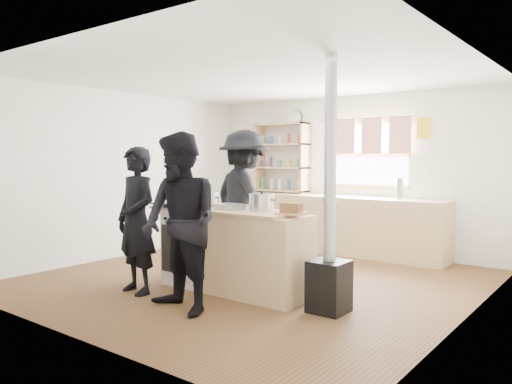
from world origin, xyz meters
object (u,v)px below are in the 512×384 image
at_px(cooking_island, 234,250).
at_px(person_near_left, 137,220).
at_px(stockpot_counter, 262,202).
at_px(flue_heater, 329,246).
at_px(roast_tray, 231,206).
at_px(stockpot_stove, 209,199).
at_px(person_near_right, 180,223).
at_px(skillet_greens, 172,204).
at_px(bread_board, 291,210).
at_px(thermos, 400,189).
at_px(person_far, 244,200).

relative_size(cooking_island, person_near_left, 1.20).
bearing_deg(person_near_left, stockpot_counter, 43.19).
xyz_separation_m(stockpot_counter, flue_heater, (0.92, -0.13, -0.38)).
xyz_separation_m(roast_tray, stockpot_stove, (-0.48, 0.17, 0.05)).
distance_m(cooking_island, person_near_right, 1.02).
bearing_deg(cooking_island, flue_heater, -1.31).
height_order(person_near_left, person_near_right, person_near_right).
height_order(skillet_greens, bread_board, bread_board).
bearing_deg(flue_heater, person_near_left, -161.55).
bearing_deg(person_near_left, thermos, 72.00).
distance_m(skillet_greens, person_near_right, 1.13).
distance_m(stockpot_counter, person_near_right, 1.06).
height_order(bread_board, flue_heater, flue_heater).
xyz_separation_m(skillet_greens, person_near_right, (0.87, -0.71, -0.08)).
bearing_deg(thermos, person_far, -127.91).
bearing_deg(skillet_greens, flue_heater, 5.47).
relative_size(thermos, person_near_left, 0.18).
distance_m(roast_tray, person_far, 1.12).
relative_size(roast_tray, person_far, 0.17).
xyz_separation_m(thermos, bread_board, (-0.05, -2.80, -0.07)).
xyz_separation_m(cooking_island, stockpot_stove, (-0.50, 0.14, 0.55)).
xyz_separation_m(bread_board, flue_heater, (0.44, 0.00, -0.33)).
height_order(cooking_island, roast_tray, roast_tray).
distance_m(flue_heater, person_far, 2.08).
xyz_separation_m(thermos, person_near_right, (-0.74, -3.70, -0.17)).
distance_m(stockpot_stove, flue_heater, 1.78).
bearing_deg(person_near_left, bread_board, 30.42).
height_order(roast_tray, person_near_left, person_near_left).
xyz_separation_m(skillet_greens, person_near_left, (-0.05, -0.49, -0.14)).
height_order(stockpot_stove, person_near_right, person_near_right).
height_order(thermos, flue_heater, flue_heater).
height_order(thermos, skillet_greens, thermos).
relative_size(skillet_greens, flue_heater, 0.12).
bearing_deg(person_far, thermos, -107.72).
relative_size(cooking_island, skillet_greens, 6.35).
relative_size(stockpot_stove, flue_heater, 0.09).
distance_m(roast_tray, stockpot_stove, 0.51).
bearing_deg(flue_heater, person_near_right, -141.46).
bearing_deg(flue_heater, stockpot_counter, 171.95).
distance_m(skillet_greens, person_near_left, 0.51).
relative_size(thermos, stockpot_counter, 1.04).
distance_m(cooking_island, stockpot_counter, 0.65).
bearing_deg(skillet_greens, thermos, 61.72).
distance_m(cooking_island, roast_tray, 0.50).
bearing_deg(thermos, stockpot_counter, -101.13).
xyz_separation_m(skillet_greens, stockpot_stove, (0.27, 0.36, 0.06)).
distance_m(stockpot_counter, person_far, 1.23).
height_order(cooking_island, stockpot_stove, stockpot_stove).
bearing_deg(person_near_right, flue_heater, 48.43).
bearing_deg(cooking_island, bread_board, -2.19).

